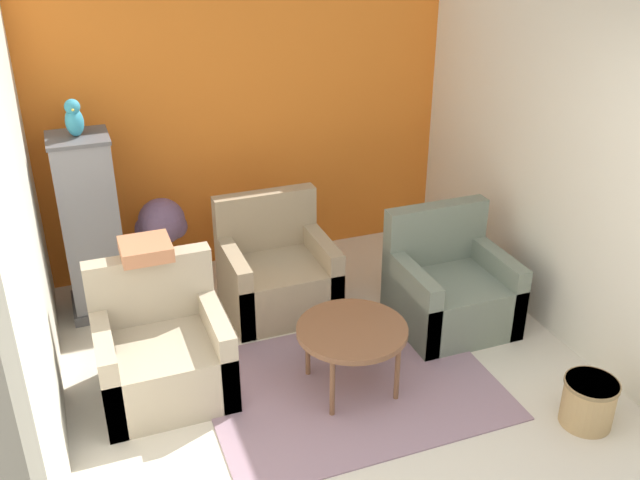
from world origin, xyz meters
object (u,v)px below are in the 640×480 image
(armchair_left, at_px, (162,355))
(armchair_right, at_px, (449,290))
(birdcage, at_px, (91,228))
(wicker_basket, at_px, (589,401))
(potted_plant, at_px, (162,233))
(coffee_table, at_px, (352,333))
(armchair_middle, at_px, (277,275))
(parrot, at_px, (74,119))

(armchair_left, bearing_deg, armchair_right, 1.52)
(birdcage, bearing_deg, wicker_basket, -42.64)
(armchair_right, bearing_deg, wicker_basket, -80.06)
(potted_plant, bearing_deg, wicker_basket, -49.58)
(armchair_right, bearing_deg, birdcage, 154.77)
(armchair_right, bearing_deg, coffee_table, -154.89)
(armchair_right, distance_m, armchair_middle, 1.40)
(armchair_middle, distance_m, parrot, 1.96)
(birdcage, bearing_deg, parrot, 90.00)
(armchair_left, xyz_separation_m, parrot, (-0.30, 1.27, 1.33))
(armchair_middle, height_order, parrot, parrot)
(wicker_basket, bearing_deg, parrot, 137.33)
(coffee_table, xyz_separation_m, parrot, (-1.51, 1.70, 1.17))
(coffee_table, xyz_separation_m, wicker_basket, (1.28, -0.88, -0.28))
(parrot, height_order, wicker_basket, parrot)
(armchair_middle, xyz_separation_m, birdcage, (-1.36, 0.48, 0.44))
(armchair_right, distance_m, birdcage, 2.86)
(birdcage, bearing_deg, potted_plant, 6.40)
(birdcage, bearing_deg, armchair_middle, -19.39)
(armchair_left, relative_size, potted_plant, 1.06)
(armchair_left, xyz_separation_m, wicker_basket, (2.50, -1.31, -0.12))
(armchair_middle, height_order, birdcage, birdcage)
(coffee_table, bearing_deg, armchair_right, 25.11)
(parrot, xyz_separation_m, wicker_basket, (2.80, -2.58, -1.45))
(armchair_left, height_order, birdcage, birdcage)
(armchair_right, bearing_deg, potted_plant, 147.73)
(armchair_middle, height_order, wicker_basket, armchair_middle)
(armchair_left, distance_m, armchair_middle, 1.32)
(coffee_table, height_order, parrot, parrot)
(armchair_middle, bearing_deg, potted_plant, 146.31)
(potted_plant, height_order, wicker_basket, potted_plant)
(armchair_right, xyz_separation_m, armchair_middle, (-1.19, 0.73, 0.00))
(wicker_basket, bearing_deg, coffee_table, 145.52)
(armchair_left, distance_m, potted_plant, 1.38)
(coffee_table, distance_m, armchair_right, 1.16)
(armchair_left, distance_m, wicker_basket, 2.82)
(armchair_right, height_order, parrot, parrot)
(potted_plant, bearing_deg, parrot, -173.84)
(armchair_right, bearing_deg, armchair_left, -178.48)
(birdcage, relative_size, parrot, 5.16)
(armchair_left, height_order, wicker_basket, armchair_left)
(armchair_right, xyz_separation_m, wicker_basket, (0.24, -1.37, -0.12))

